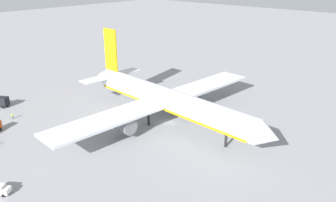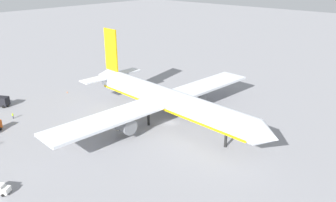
# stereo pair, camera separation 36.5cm
# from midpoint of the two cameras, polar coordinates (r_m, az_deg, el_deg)

# --- Properties ---
(ground_plane) EXTENTS (600.00, 600.00, 0.00)m
(ground_plane) POSITION_cam_midpoint_polar(r_m,az_deg,el_deg) (98.22, 0.04, -3.60)
(ground_plane) COLOR gray
(airliner) EXTENTS (68.60, 71.52, 23.53)m
(airliner) POSITION_cam_midpoint_polar(r_m,az_deg,el_deg) (96.33, -0.59, 0.22)
(airliner) COLOR silver
(airliner) RESTS_ON ground
(service_truck_1) EXTENTS (6.00, 4.95, 3.23)m
(service_truck_1) POSITION_cam_midpoint_polar(r_m,az_deg,el_deg) (121.23, -26.21, -0.07)
(service_truck_1) COLOR black
(service_truck_1) RESTS_ON ground
(ground_worker_1) EXTENTS (0.42, 0.42, 1.78)m
(ground_worker_1) POSITION_cam_midpoint_polar(r_m,az_deg,el_deg) (110.21, -24.52, -2.26)
(ground_worker_1) COLOR #3F3F47
(ground_worker_1) RESTS_ON ground
(traffic_cone_0) EXTENTS (0.36, 0.36, 0.55)m
(traffic_cone_0) POSITION_cam_midpoint_polar(r_m,az_deg,el_deg) (126.52, -16.54, 1.42)
(traffic_cone_0) COLOR orange
(traffic_cone_0) RESTS_ON ground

